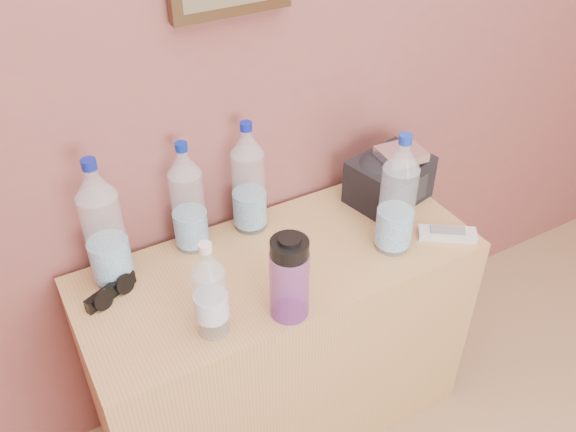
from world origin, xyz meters
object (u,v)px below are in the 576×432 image
Objects in this scene: pet_large_a at (104,231)px; sunglasses at (111,291)px; ac_remote at (447,234)px; pet_large_b at (188,203)px; nalgene_bottle at (289,277)px; pet_large_d at (397,200)px; dresser at (281,345)px; pet_small at (210,294)px; foil_packet at (401,154)px; pet_large_c at (249,183)px; toiletry_bag at (389,177)px.

pet_large_a is 2.46× the size of sunglasses.
ac_remote is (0.89, -0.23, -0.01)m from sunglasses.
pet_large_b reaches higher than nalgene_bottle.
pet_large_d is 0.22m from ac_remote.
dresser is 4.14× the size of pet_small.
nalgene_bottle is 0.56m from foil_packet.
pet_small is at bearing -103.68° from pet_large_b.
ac_remote is at bearing -17.13° from dresser.
foil_packet is (0.61, -0.11, 0.03)m from pet_large_b.
sunglasses reaches higher than ac_remote.
pet_small reaches higher than foil_packet.
sunglasses is at bearing -168.44° from pet_large_c.
sunglasses is 0.88m from foil_packet.
nalgene_bottle is at bearing -43.68° from pet_large_a.
toiletry_bag is 1.84× the size of foil_packet.
pet_large_d is at bearing 11.95° from nalgene_bottle.
foil_packet is (0.43, -0.11, 0.02)m from pet_large_c.
sunglasses is at bearing -160.19° from ac_remote.
sunglasses is at bearing 178.52° from foil_packet.
pet_large_a is 1.04× the size of pet_large_d.
foil_packet is (0.50, 0.24, 0.06)m from nalgene_bottle.
dresser is 0.54m from pet_large_b.
dresser is 6.78× the size of ac_remote.
sunglasses is at bearing 168.53° from dresser.
pet_large_c is at bearing 4.19° from pet_large_a.
ac_remote is at bearing -83.12° from foil_packet.
nalgene_bottle is (0.11, -0.35, -0.03)m from pet_large_b.
pet_large_a is at bearing 160.14° from dresser.
pet_large_b reaches higher than pet_small.
pet_large_c reaches higher than ac_remote.
pet_small is at bearing -173.63° from toiletry_bag.
pet_large_c reaches higher than pet_small.
foil_packet is at bearing -5.52° from pet_large_a.
sunglasses is at bearing -114.60° from pet_large_a.
ac_remote is 0.24m from toiletry_bag.
pet_small is 0.72m from foil_packet.
sunglasses is at bearing 165.87° from pet_large_d.
pet_large_b is 0.37m from nalgene_bottle.
sunglasses is at bearing 167.95° from toiletry_bag.
toiletry_bag is (0.85, 0.00, 0.06)m from sunglasses.
dresser is at bearing -171.42° from foil_packet.
pet_large_b is 0.18m from pet_large_c.
pet_large_b is 2.02× the size of ac_remote.
foil_packet reaches higher than dresser.
nalgene_bottle is (0.34, -0.32, -0.05)m from pet_large_a.
pet_large_b is 1.24× the size of pet_small.
toiletry_bag is (0.68, 0.23, -0.04)m from pet_small.
pet_large_a is 0.32m from pet_small.
pet_small is (-0.08, -0.31, -0.03)m from pet_large_b.
pet_large_c is 0.96× the size of pet_large_d.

